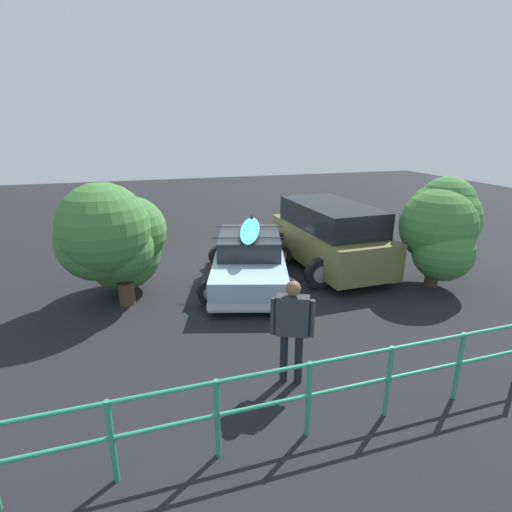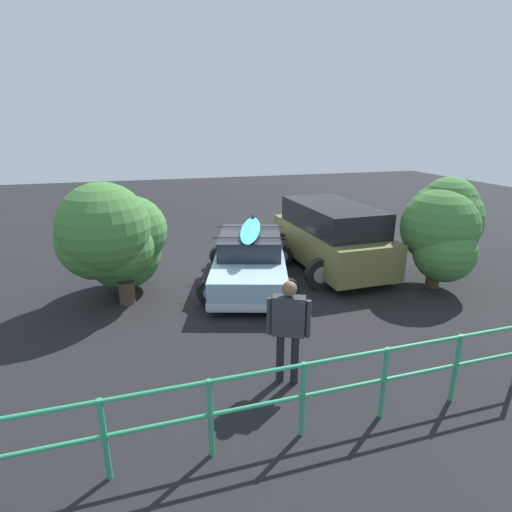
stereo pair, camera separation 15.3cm
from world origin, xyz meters
name	(u,v)px [view 2 (the right image)]	position (x,y,z in m)	size (l,w,h in m)	color
ground_plane	(235,276)	(0.00, 0.00, -0.01)	(44.00, 44.00, 0.02)	black
sedan_car	(250,260)	(-0.27, 0.56, 0.64)	(3.13, 4.64, 1.61)	#8CADC6
suv_car	(331,236)	(-2.82, 0.10, 0.99)	(2.82, 4.58, 1.91)	brown
person_bystander	(288,324)	(0.29, 4.96, 1.07)	(0.64, 0.40, 1.78)	black
railing_fence	(258,398)	(1.12, 6.13, 0.73)	(8.74, 0.20, 1.13)	#2D9366
bush_near_left	(114,239)	(3.04, 0.70, 1.51)	(2.50, 2.81, 2.88)	#4C3828
bush_near_right	(442,227)	(-4.89, 2.08, 1.57)	(2.21, 2.28, 2.81)	#4C3828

